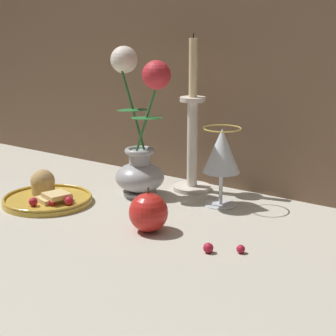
# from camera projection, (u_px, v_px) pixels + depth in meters

# --- Properties ---
(ground_plane) EXTENTS (2.40, 2.40, 0.00)m
(ground_plane) POSITION_uv_depth(u_px,v_px,m) (158.00, 213.00, 1.16)
(ground_plane) COLOR #B7B2A3
(ground_plane) RESTS_ON ground
(vase) EXTENTS (0.17, 0.11, 0.33)m
(vase) POSITION_uv_depth(u_px,v_px,m) (140.00, 142.00, 1.24)
(vase) COLOR #A3A3A8
(vase) RESTS_ON ground_plane
(plate_with_pastries) EXTENTS (0.19, 0.19, 0.07)m
(plate_with_pastries) POSITION_uv_depth(u_px,v_px,m) (47.00, 195.00, 1.22)
(plate_with_pastries) COLOR gold
(plate_with_pastries) RESTS_ON ground_plane
(wine_glass) EXTENTS (0.08, 0.08, 0.17)m
(wine_glass) POSITION_uv_depth(u_px,v_px,m) (222.00, 154.00, 1.18)
(wine_glass) COLOR silver
(wine_glass) RESTS_ON ground_plane
(candlestick) EXTENTS (0.09, 0.09, 0.36)m
(candlestick) POSITION_uv_depth(u_px,v_px,m) (192.00, 139.00, 1.28)
(candlestick) COLOR silver
(candlestick) RESTS_ON ground_plane
(apple_beside_vase) EXTENTS (0.07, 0.07, 0.09)m
(apple_beside_vase) POSITION_uv_depth(u_px,v_px,m) (148.00, 212.00, 1.05)
(apple_beside_vase) COLOR red
(apple_beside_vase) RESTS_ON ground_plane
(berry_near_plate) EXTENTS (0.02, 0.02, 0.02)m
(berry_near_plate) POSITION_uv_depth(u_px,v_px,m) (208.00, 248.00, 0.96)
(berry_near_plate) COLOR #AD192D
(berry_near_plate) RESTS_ON ground_plane
(berry_front_center) EXTENTS (0.01, 0.01, 0.01)m
(berry_front_center) POSITION_uv_depth(u_px,v_px,m) (241.00, 249.00, 0.95)
(berry_front_center) COLOR #AD192D
(berry_front_center) RESTS_ON ground_plane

